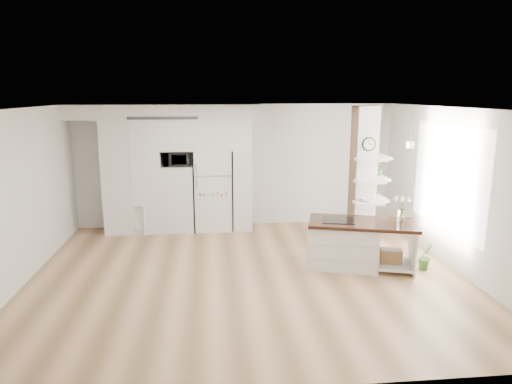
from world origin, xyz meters
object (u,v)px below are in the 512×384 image
at_px(kitchen_island, 350,242).
at_px(floor_plant_a, 425,256).
at_px(refrigerator, 213,190).
at_px(bookshelf, 136,220).

xyz_separation_m(kitchen_island, floor_plant_a, (1.22, -0.30, -0.19)).
distance_m(refrigerator, kitchen_island, 3.40).
bearing_deg(bookshelf, kitchen_island, -15.52).
height_order(refrigerator, floor_plant_a, refrigerator).
bearing_deg(floor_plant_a, bookshelf, 153.56).
relative_size(kitchen_island, bookshelf, 2.98).
distance_m(kitchen_island, bookshelf, 4.56).
distance_m(bookshelf, floor_plant_a, 5.78).
bearing_deg(bookshelf, floor_plant_a, -12.06).
distance_m(refrigerator, bookshelf, 1.76).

